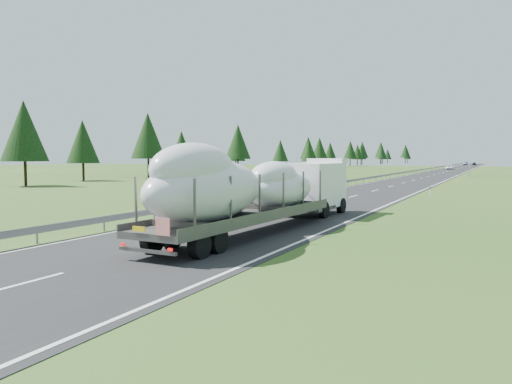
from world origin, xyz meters
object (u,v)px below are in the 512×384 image
at_px(distant_car_blue, 465,164).
at_px(distant_van, 450,167).
at_px(boat_truck, 260,187).
at_px(distant_car_dark, 474,164).
at_px(highway_sign, 469,167).

bearing_deg(distant_car_blue, distant_van, -90.00).
bearing_deg(boat_truck, distant_car_dark, 90.08).
distance_m(distant_van, distant_car_blue, 88.96).
relative_size(highway_sign, distant_van, 0.51).
bearing_deg(boat_truck, distant_car_blue, 91.02).
bearing_deg(highway_sign, boat_truck, -94.06).
bearing_deg(distant_car_dark, highway_sign, -89.32).
bearing_deg(distant_van, boat_truck, -90.23).
relative_size(boat_truck, distant_car_blue, 4.08).
bearing_deg(highway_sign, distant_van, 98.16).
bearing_deg(distant_car_dark, boat_truck, -91.45).
bearing_deg(highway_sign, distant_car_blue, 93.66).
xyz_separation_m(highway_sign, distant_car_blue, (-9.43, 147.52, -1.02)).
height_order(highway_sign, distant_car_blue, highway_sign).
xyz_separation_m(boat_truck, distant_car_dark, (-0.33, 226.63, -1.50)).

